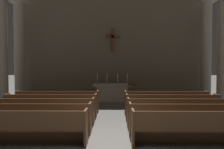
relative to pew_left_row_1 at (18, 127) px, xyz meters
name	(u,v)px	position (x,y,z in m)	size (l,w,h in m)	color
ground_plane	(109,145)	(2.40, 0.04, -0.48)	(80.00, 80.00, 0.00)	#66635E
pew_left_row_1	(18,127)	(0.00, 0.00, 0.00)	(3.63, 0.50, 0.95)	brown
pew_left_row_2	(32,118)	(0.00, 1.09, 0.00)	(3.63, 0.50, 0.95)	brown
pew_left_row_3	(43,111)	(0.00, 2.18, 0.00)	(3.63, 0.50, 0.95)	brown
pew_left_row_4	(51,106)	(0.00, 3.28, 0.00)	(3.63, 0.50, 0.95)	brown
pew_left_row_5	(58,101)	(0.00, 4.37, 0.00)	(3.63, 0.50, 0.95)	brown
pew_right_row_1	(201,128)	(4.80, 0.00, 0.00)	(3.63, 0.50, 0.95)	brown
pew_right_row_2	(189,118)	(4.80, 1.09, 0.00)	(3.63, 0.50, 0.95)	brown
pew_right_row_3	(179,111)	(4.80, 2.18, 0.00)	(3.63, 0.50, 0.95)	brown
pew_right_row_4	(172,106)	(4.80, 3.28, 0.00)	(3.63, 0.50, 0.95)	brown
pew_right_row_5	(166,102)	(4.80, 4.37, 0.00)	(3.63, 0.50, 0.95)	brown
column_left_third	(1,50)	(-3.10, 5.69, 2.39)	(0.90, 0.90, 5.89)	#9E998E
column_right_third	(224,49)	(7.91, 5.69, 2.39)	(0.90, 0.90, 5.89)	#9E998E
column_left_fourth	(19,52)	(-3.10, 7.95, 2.39)	(0.90, 0.90, 5.89)	#9E998E
column_right_fourth	(206,52)	(7.91, 7.95, 2.39)	(0.90, 0.90, 5.89)	#9E998E
altar	(112,92)	(2.40, 7.44, 0.06)	(2.20, 0.90, 1.01)	#A8A399
candlestick_outer_left	(97,81)	(1.55, 7.44, 0.72)	(0.16, 0.16, 0.59)	#B79338
candlestick_inner_left	(107,81)	(2.10, 7.44, 0.72)	(0.16, 0.16, 0.59)	#B79338
candlestick_inner_right	(118,81)	(2.70, 7.44, 0.72)	(0.16, 0.16, 0.59)	#B79338
candlestick_outer_right	(127,81)	(3.25, 7.44, 0.72)	(0.16, 0.16, 0.59)	#B79338
apse_with_cross	(113,46)	(2.40, 9.07, 2.84)	(11.97, 0.42, 6.62)	#706656
lectern	(132,95)	(3.45, 6.24, 0.07)	(0.44, 0.36, 1.15)	brown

